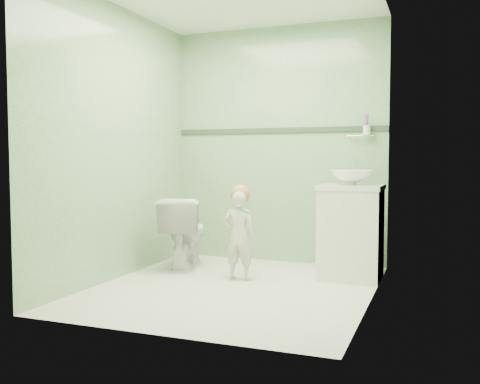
% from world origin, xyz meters
% --- Properties ---
extents(ground, '(2.50, 2.50, 0.00)m').
position_xyz_m(ground, '(0.00, 0.00, 0.00)').
color(ground, silver).
rests_on(ground, ground).
extents(room_shell, '(2.50, 2.54, 2.40)m').
position_xyz_m(room_shell, '(0.00, 0.00, 1.20)').
color(room_shell, '#7BA676').
rests_on(room_shell, ground).
extents(trim_stripe, '(2.20, 0.02, 0.05)m').
position_xyz_m(trim_stripe, '(0.00, 1.24, 1.35)').
color(trim_stripe, '#2C4931').
rests_on(trim_stripe, room_shell).
extents(vanity, '(0.52, 0.50, 0.80)m').
position_xyz_m(vanity, '(0.84, 0.70, 0.40)').
color(vanity, white).
rests_on(vanity, ground).
extents(counter, '(0.54, 0.52, 0.04)m').
position_xyz_m(counter, '(0.84, 0.70, 0.81)').
color(counter, white).
rests_on(counter, vanity).
extents(basin, '(0.37, 0.37, 0.13)m').
position_xyz_m(basin, '(0.84, 0.70, 0.89)').
color(basin, white).
rests_on(basin, counter).
extents(faucet, '(0.03, 0.13, 0.18)m').
position_xyz_m(faucet, '(0.84, 0.89, 0.97)').
color(faucet, silver).
rests_on(faucet, counter).
extents(cup_holder, '(0.26, 0.07, 0.21)m').
position_xyz_m(cup_holder, '(0.89, 1.18, 1.33)').
color(cup_holder, silver).
rests_on(cup_holder, room_shell).
extents(toilet, '(0.54, 0.75, 0.69)m').
position_xyz_m(toilet, '(-0.74, 0.58, 0.35)').
color(toilet, white).
rests_on(toilet, ground).
extents(toddler, '(0.29, 0.20, 0.78)m').
position_xyz_m(toddler, '(-0.06, 0.30, 0.39)').
color(toddler, beige).
rests_on(toddler, ground).
extents(hair_cap, '(0.17, 0.17, 0.17)m').
position_xyz_m(hair_cap, '(-0.06, 0.33, 0.74)').
color(hair_cap, '#A96E3F').
rests_on(hair_cap, toddler).
extents(teal_toothbrush, '(0.11, 0.13, 0.08)m').
position_xyz_m(teal_toothbrush, '(0.02, 0.18, 0.62)').
color(teal_toothbrush, '#0E978B').
rests_on(teal_toothbrush, toddler).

